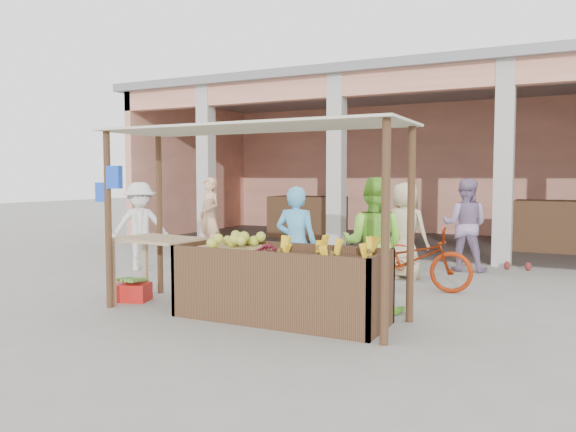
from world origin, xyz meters
The scene contains 19 objects.
ground centered at (0.00, 0.00, 0.00)m, with size 60.00×60.00×0.00m, color gray.
market_building centered at (0.05, 8.93, 2.70)m, with size 14.40×6.40×4.20m.
fruit_stall centered at (0.50, 0.00, 0.40)m, with size 2.60×0.95×0.80m, color #543621.
stall_awning centered at (-0.01, 0.06, 1.98)m, with size 4.09×1.35×2.39m.
banana_heap centered at (1.08, -0.05, 0.90)m, with size 1.11×0.61×0.20m, color yellow, non-canonical shape.
melon_tray centered at (-0.22, 0.02, 0.90)m, with size 0.83×0.72×0.21m.
berry_heap centered at (0.34, -0.02, 0.86)m, with size 0.40×0.33×0.13m, color maroon.
side_table centered at (-1.36, -0.03, 0.78)m, with size 1.22×0.89×0.93m.
papaya_pile centered at (-1.36, -0.03, 1.03)m, with size 0.71×0.40×0.20m, color #3E832B, non-canonical shape.
red_crate centered at (-1.86, -0.01, 0.13)m, with size 0.48×0.35×0.25m, color red.
plantain_bundle centered at (-1.86, -0.01, 0.29)m, with size 0.39×0.27×0.08m, color #5B9736, non-canonical shape.
produce_sacks centered at (2.83, 5.24, 0.31)m, with size 0.82×0.51×0.62m.
vendor_blue centered at (0.25, 0.97, 0.87)m, with size 0.65×0.48×1.74m, color #5AB7F1.
vendor_green centered at (1.38, 0.94, 0.92)m, with size 0.89×0.51×1.84m, color #85DE3C.
motorcycle centered at (1.48, 2.48, 0.51)m, with size 1.96×0.67×1.02m, color maroon.
shopper_a centered at (-3.56, 2.11, 0.89)m, with size 1.15×0.57×1.78m, color silver.
shopper_c centered at (1.15, 3.42, 0.92)m, with size 0.89×0.58×1.84m, color tan.
shopper_e centered at (-3.58, 4.44, 0.91)m, with size 0.68×0.51×1.82m, color #E3A87B.
shopper_f centered at (1.93, 4.73, 0.94)m, with size 0.92×0.53×1.88m, color gray.
Camera 1 is at (3.61, -6.05, 1.75)m, focal length 35.00 mm.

